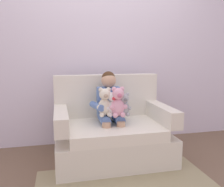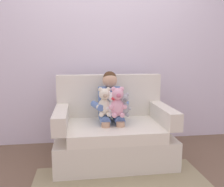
# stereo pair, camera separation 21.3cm
# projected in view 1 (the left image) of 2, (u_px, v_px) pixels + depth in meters

# --- Properties ---
(ground_plane) EXTENTS (8.00, 8.00, 0.00)m
(ground_plane) POSITION_uv_depth(u_px,v_px,m) (113.00, 160.00, 2.77)
(ground_plane) COLOR brown
(back_wall) EXTENTS (6.00, 0.10, 2.60)m
(back_wall) POSITION_uv_depth(u_px,v_px,m) (101.00, 48.00, 3.25)
(back_wall) COLOR silver
(back_wall) RESTS_ON ground
(armchair) EXTENTS (1.29, 0.84, 0.97)m
(armchair) POSITION_uv_depth(u_px,v_px,m) (112.00, 133.00, 2.76)
(armchair) COLOR silver
(armchair) RESTS_ON ground
(seated_child) EXTENTS (0.45, 0.39, 0.82)m
(seated_child) POSITION_uv_depth(u_px,v_px,m) (110.00, 104.00, 2.72)
(seated_child) COLOR #597AB7
(seated_child) RESTS_ON armchair
(plush_cream) EXTENTS (0.19, 0.15, 0.31)m
(plush_cream) POSITION_uv_depth(u_px,v_px,m) (105.00, 103.00, 2.57)
(plush_cream) COLOR silver
(plush_cream) RESTS_ON armchair
(plush_white) EXTENTS (0.16, 0.13, 0.27)m
(plush_white) POSITION_uv_depth(u_px,v_px,m) (113.00, 104.00, 2.58)
(plush_white) COLOR white
(plush_white) RESTS_ON armchair
(plush_pink) EXTENTS (0.19, 0.16, 0.33)m
(plush_pink) POSITION_uv_depth(u_px,v_px,m) (118.00, 103.00, 2.55)
(plush_pink) COLOR #EAA8BC
(plush_pink) RESTS_ON armchair
(plush_grey) EXTENTS (0.15, 0.12, 0.25)m
(plush_grey) POSITION_uv_depth(u_px,v_px,m) (124.00, 105.00, 2.58)
(plush_grey) COLOR #9E9EA3
(plush_grey) RESTS_ON armchair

